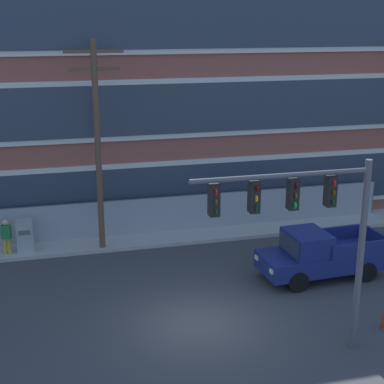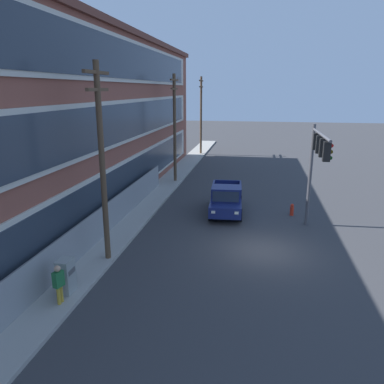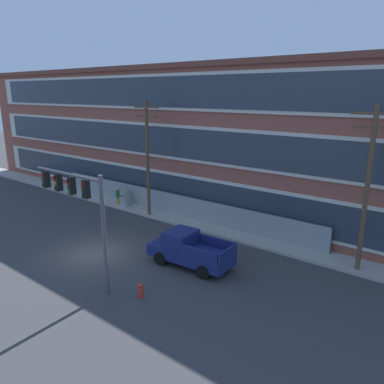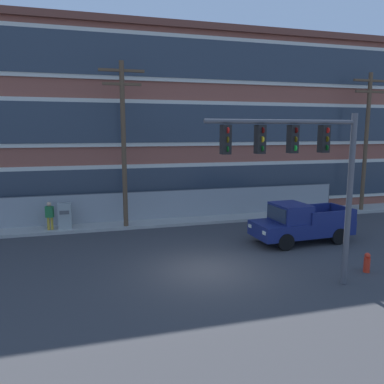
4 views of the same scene
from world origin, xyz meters
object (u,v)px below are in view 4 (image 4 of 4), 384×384
Objects in this scene: pickup_truck_navy at (300,224)px; utility_pole_midblock at (366,137)px; pedestrian_near_cabinet at (50,215)px; fire_hydrant at (367,263)px; utility_pole_near_corner at (124,139)px; electrical_cabinet at (65,217)px; traffic_signal_mast at (305,160)px.

utility_pole_midblock is (7.87, 5.15, 4.12)m from pickup_truck_navy.
pickup_truck_navy is 13.09m from pedestrian_near_cabinet.
pickup_truck_navy is 10.27m from utility_pole_midblock.
utility_pole_midblock is 12.90m from fire_hydrant.
fire_hydrant is at bearing -84.94° from pickup_truck_navy.
utility_pole_near_corner is 11.66× the size of fire_hydrant.
utility_pole_midblock is 19.63m from electrical_cabinet.
utility_pole_near_corner is 13.25m from fire_hydrant.
pickup_truck_navy is 0.56× the size of utility_pole_midblock.
utility_pole_near_corner is 0.99× the size of utility_pole_midblock.
pedestrian_near_cabinet is 15.58m from fire_hydrant.
traffic_signal_mast is at bearing -137.13° from utility_pole_midblock.
pedestrian_near_cabinet is 2.17× the size of fire_hydrant.
electrical_cabinet is (-19.15, 0.12, -4.28)m from utility_pole_midblock.
pickup_truck_navy is (3.04, 4.98, -3.56)m from traffic_signal_mast.
traffic_signal_mast is at bearing -121.43° from pickup_truck_navy.
traffic_signal_mast is 13.67m from electrical_cabinet.
electrical_cabinet is (-8.24, 10.25, -3.72)m from traffic_signal_mast.
traffic_signal_mast is 6.83m from pickup_truck_navy.
fire_hydrant is at bearing -128.57° from utility_pole_midblock.
pickup_truck_navy is at bearing -23.14° from pedestrian_near_cabinet.
electrical_cabinet is at bearing 128.80° from traffic_signal_mast.
utility_pole_near_corner reaches higher than electrical_cabinet.
utility_pole_midblock reaches higher than traffic_signal_mast.
electrical_cabinet is 0.92× the size of pedestrian_near_cabinet.
utility_pole_midblock reaches higher than fire_hydrant.
traffic_signal_mast is 0.66× the size of utility_pole_midblock.
utility_pole_near_corner is 5.83× the size of electrical_cabinet.
utility_pole_near_corner is at bearing -6.47° from electrical_cabinet.
traffic_signal_mast is 3.86× the size of electrical_cabinet.
pedestrian_near_cabinet is (-0.76, -0.13, 0.19)m from electrical_cabinet.
utility_pole_midblock is at bearing -0.37° from electrical_cabinet.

